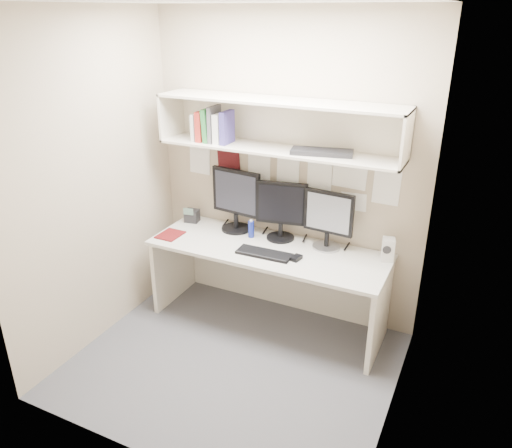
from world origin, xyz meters
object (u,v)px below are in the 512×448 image
at_px(monitor_left, 236,198).
at_px(maroon_notebook, 170,235).
at_px(monitor_right, 328,218).
at_px(keyboard, 264,254).
at_px(monitor_center, 281,209).
at_px(speaker, 388,249).
at_px(desk_phone, 192,216).
at_px(desk, 268,285).

distance_m(monitor_left, maroon_notebook, 0.66).
xyz_separation_m(monitor_right, keyboard, (-0.41, -0.36, -0.25)).
bearing_deg(monitor_left, monitor_center, 6.56).
distance_m(monitor_left, speaker, 1.37).
distance_m(monitor_center, maroon_notebook, 1.01).
height_order(monitor_left, speaker, monitor_left).
relative_size(keyboard, desk_phone, 2.98).
height_order(desk, keyboard, keyboard).
xyz_separation_m(keyboard, desk_phone, (-0.90, 0.33, 0.05)).
xyz_separation_m(desk, keyboard, (0.03, -0.14, 0.37)).
distance_m(keyboard, desk_phone, 0.96).
relative_size(monitor_right, keyboard, 1.08).
bearing_deg(maroon_notebook, monitor_right, 16.85).
relative_size(keyboard, speaker, 2.39).
xyz_separation_m(monitor_center, keyboard, (0.01, -0.36, -0.26)).
distance_m(monitor_left, desk_phone, 0.52).
xyz_separation_m(monitor_right, speaker, (0.51, -0.02, -0.17)).
bearing_deg(speaker, desk, 177.76).
relative_size(monitor_center, maroon_notebook, 2.24).
bearing_deg(desk_phone, monitor_center, -8.78).
bearing_deg(keyboard, monitor_right, 39.60).
xyz_separation_m(monitor_center, monitor_right, (0.42, 0.00, -0.01)).
xyz_separation_m(speaker, desk_phone, (-1.81, -0.00, -0.04)).
bearing_deg(monitor_right, desk, -148.58).
relative_size(desk, monitor_left, 3.58).
relative_size(monitor_right, speaker, 2.59).
height_order(desk, maroon_notebook, maroon_notebook).
distance_m(monitor_left, keyboard, 0.63).
xyz_separation_m(monitor_left, maroon_notebook, (-0.46, -0.37, -0.29)).
bearing_deg(desk, keyboard, -79.31).
relative_size(desk, monitor_right, 4.09).
bearing_deg(monitor_left, desk, -21.36).
bearing_deg(speaker, monitor_right, 163.60).
bearing_deg(monitor_center, desk, -105.84).
height_order(monitor_left, keyboard, monitor_left).
bearing_deg(monitor_right, desk_phone, -174.36).
xyz_separation_m(keyboard, maroon_notebook, (-0.90, -0.02, -0.00)).
height_order(keyboard, speaker, speaker).
distance_m(monitor_center, desk_phone, 0.92).
xyz_separation_m(monitor_center, desk_phone, (-0.89, -0.02, -0.21)).
xyz_separation_m(monitor_left, monitor_right, (0.85, 0.00, -0.03)).
bearing_deg(desk_phone, monitor_right, -9.24).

